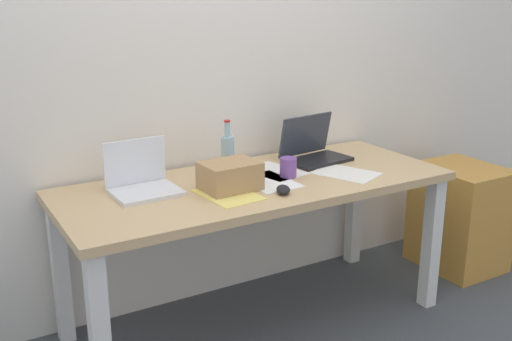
# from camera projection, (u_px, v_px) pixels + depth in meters

# --- Properties ---
(ground_plane) EXTENTS (8.00, 8.00, 0.00)m
(ground_plane) POSITION_uv_depth(u_px,v_px,m) (256.00, 320.00, 3.04)
(ground_plane) COLOR #42474C
(back_wall) EXTENTS (5.20, 0.08, 2.60)m
(back_wall) POSITION_uv_depth(u_px,v_px,m) (213.00, 51.00, 3.02)
(back_wall) COLOR silver
(back_wall) RESTS_ON ground
(desk) EXTENTS (1.84, 0.74, 0.74)m
(desk) POSITION_uv_depth(u_px,v_px,m) (256.00, 200.00, 2.85)
(desk) COLOR tan
(desk) RESTS_ON ground
(laptop_left) EXTENTS (0.29, 0.25, 0.22)m
(laptop_left) POSITION_uv_depth(u_px,v_px,m) (142.00, 182.00, 2.65)
(laptop_left) COLOR silver
(laptop_left) RESTS_ON desk
(laptop_right) EXTENTS (0.36, 0.27, 0.23)m
(laptop_right) POSITION_uv_depth(u_px,v_px,m) (313.00, 151.00, 3.14)
(laptop_right) COLOR black
(laptop_right) RESTS_ON desk
(beer_bottle) EXTENTS (0.06, 0.06, 0.26)m
(beer_bottle) POSITION_uv_depth(u_px,v_px,m) (228.00, 153.00, 2.92)
(beer_bottle) COLOR #99B7C1
(beer_bottle) RESTS_ON desk
(computer_mouse) EXTENTS (0.10, 0.12, 0.03)m
(computer_mouse) POSITION_uv_depth(u_px,v_px,m) (283.00, 190.00, 2.65)
(computer_mouse) COLOR black
(computer_mouse) RESTS_ON desk
(cardboard_box) EXTENTS (0.26, 0.20, 0.13)m
(cardboard_box) POSITION_uv_depth(u_px,v_px,m) (230.00, 176.00, 2.68)
(cardboard_box) COLOR tan
(cardboard_box) RESTS_ON desk
(coffee_mug) EXTENTS (0.08, 0.08, 0.09)m
(coffee_mug) POSITION_uv_depth(u_px,v_px,m) (288.00, 168.00, 2.86)
(coffee_mug) COLOR #724799
(coffee_mug) RESTS_ON desk
(paper_sheet_center) EXTENTS (0.22, 0.30, 0.00)m
(paper_sheet_center) POSITION_uv_depth(u_px,v_px,m) (268.00, 182.00, 2.80)
(paper_sheet_center) COLOR white
(paper_sheet_center) RESTS_ON desk
(paper_sheet_near_back) EXTENTS (0.27, 0.33, 0.00)m
(paper_sheet_near_back) POSITION_uv_depth(u_px,v_px,m) (274.00, 171.00, 2.97)
(paper_sheet_near_back) COLOR white
(paper_sheet_near_back) RESTS_ON desk
(paper_sheet_front_right) EXTENTS (0.31, 0.36, 0.00)m
(paper_sheet_front_right) POSITION_uv_depth(u_px,v_px,m) (346.00, 173.00, 2.93)
(paper_sheet_front_right) COLOR white
(paper_sheet_front_right) RESTS_ON desk
(paper_yellow_folder) EXTENTS (0.24, 0.31, 0.00)m
(paper_yellow_folder) POSITION_uv_depth(u_px,v_px,m) (228.00, 194.00, 2.63)
(paper_yellow_folder) COLOR #F4E06B
(paper_yellow_folder) RESTS_ON desk
(filing_cabinet) EXTENTS (0.40, 0.48, 0.61)m
(filing_cabinet) POSITION_uv_depth(u_px,v_px,m) (460.00, 217.00, 3.57)
(filing_cabinet) COLOR #C68938
(filing_cabinet) RESTS_ON ground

